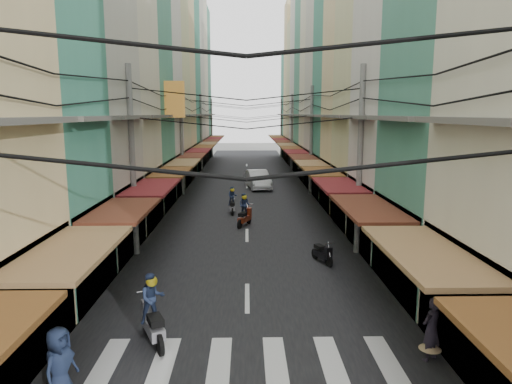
{
  "coord_description": "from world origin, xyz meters",
  "views": [
    {
      "loc": [
        -0.0,
        -16.55,
        6.16
      ],
      "look_at": [
        0.47,
        6.14,
        2.23
      ],
      "focal_mm": 32.0,
      "sensor_mm": 36.0,
      "label": 1
    }
  ],
  "objects": [
    {
      "name": "ground",
      "position": [
        0.0,
        0.0,
        0.0
      ],
      "size": [
        160.0,
        160.0,
        0.0
      ],
      "primitive_type": "plane",
      "color": "slate",
      "rests_on": "ground"
    },
    {
      "name": "road",
      "position": [
        0.0,
        20.0,
        0.01
      ],
      "size": [
        10.0,
        80.0,
        0.02
      ],
      "primitive_type": "cube",
      "color": "black",
      "rests_on": "ground"
    },
    {
      "name": "sidewalk_left",
      "position": [
        -6.5,
        20.0,
        0.03
      ],
      "size": [
        3.0,
        80.0,
        0.06
      ],
      "primitive_type": "cube",
      "color": "slate",
      "rests_on": "ground"
    },
    {
      "name": "sidewalk_right",
      "position": [
        6.5,
        20.0,
        0.03
      ],
      "size": [
        3.0,
        80.0,
        0.06
      ],
      "primitive_type": "cube",
      "color": "slate",
      "rests_on": "ground"
    },
    {
      "name": "crosswalk",
      "position": [
        -0.0,
        -6.0,
        0.03
      ],
      "size": [
        7.55,
        2.4,
        0.01
      ],
      "color": "silver",
      "rests_on": "ground"
    },
    {
      "name": "building_row_left",
      "position": [
        -7.92,
        16.56,
        9.78
      ],
      "size": [
        7.8,
        67.67,
        23.7
      ],
      "color": "beige",
      "rests_on": "ground"
    },
    {
      "name": "building_row_right",
      "position": [
        7.92,
        16.45,
        9.41
      ],
      "size": [
        7.8,
        68.98,
        22.59
      ],
      "color": "#3E8A72",
      "rests_on": "ground"
    },
    {
      "name": "utility_poles",
      "position": [
        0.0,
        15.01,
        6.59
      ],
      "size": [
        10.2,
        66.13,
        8.2
      ],
      "color": "gray",
      "rests_on": "ground"
    },
    {
      "name": "white_car",
      "position": [
        0.93,
        20.84,
        0.0
      ],
      "size": [
        5.57,
        2.88,
        1.88
      ],
      "primitive_type": "imported",
      "rotation": [
        0.0,
        0.0,
        0.15
      ],
      "color": "silver",
      "rests_on": "ground"
    },
    {
      "name": "bicycle",
      "position": [
        6.57,
        3.0,
        0.0
      ],
      "size": [
        1.89,
        1.24,
        1.22
      ],
      "primitive_type": "imported",
      "rotation": [
        0.0,
        0.0,
        1.93
      ],
      "color": "black",
      "rests_on": "ground"
    },
    {
      "name": "moving_scooters",
      "position": [
        -0.91,
        3.32,
        0.55
      ],
      "size": [
        6.09,
        18.04,
        1.96
      ],
      "color": "black",
      "rests_on": "ground"
    },
    {
      "name": "parked_scooters",
      "position": [
        4.5,
        -3.92,
        0.48
      ],
      "size": [
        13.28,
        14.63,
        1.01
      ],
      "color": "black",
      "rests_on": "ground"
    },
    {
      "name": "pedestrians",
      "position": [
        -4.11,
        1.83,
        1.05
      ],
      "size": [
        11.73,
        17.08,
        2.23
      ],
      "color": "#251F2A",
      "rests_on": "ground"
    },
    {
      "name": "market_umbrella",
      "position": [
        7.2,
        -4.65,
        2.1
      ],
      "size": [
        2.26,
        2.26,
        2.38
      ],
      "color": "#B2B2B7",
      "rests_on": "ground"
    },
    {
      "name": "traffic_sign",
      "position": [
        5.84,
        -4.59,
        2.17
      ],
      "size": [
        0.1,
        0.65,
        2.97
      ],
      "color": "gray",
      "rests_on": "ground"
    }
  ]
}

